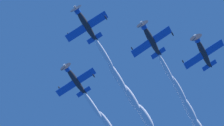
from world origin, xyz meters
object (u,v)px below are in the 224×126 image
object	(u,v)px
airplane_lead	(86,24)
airplane_right_wingman	(75,80)
airplane_slot_tail	(203,52)
airplane_left_wingman	(151,39)

from	to	relation	value
airplane_lead	airplane_right_wingman	distance (m)	12.67
airplane_right_wingman	airplane_slot_tail	xyz separation A→B (m)	(15.90, 23.02, 0.55)
airplane_right_wingman	airplane_slot_tail	distance (m)	27.98
airplane_lead	airplane_right_wingman	xyz separation A→B (m)	(-12.47, 2.05, -0.87)
airplane_left_wingman	airplane_lead	bearing A→B (deg)	-98.69
airplane_right_wingman	airplane_slot_tail	world-z (taller)	airplane_slot_tail
airplane_left_wingman	airplane_right_wingman	bearing A→B (deg)	-141.68
airplane_lead	airplane_slot_tail	world-z (taller)	airplane_lead
airplane_lead	airplane_left_wingman	size ratio (longest dim) A/B	1.00
airplane_right_wingman	airplane_left_wingman	bearing A→B (deg)	38.32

